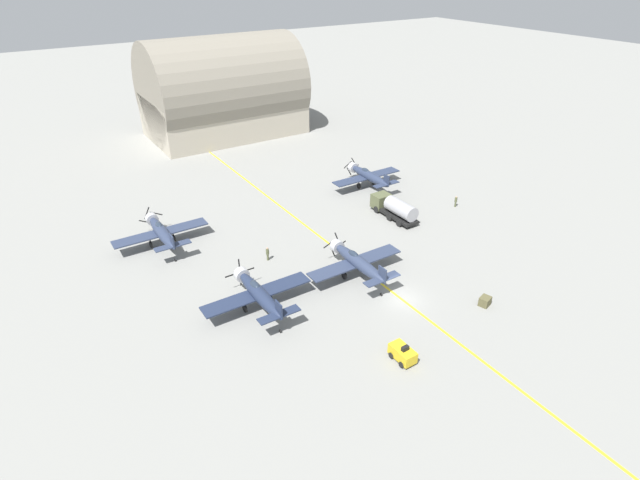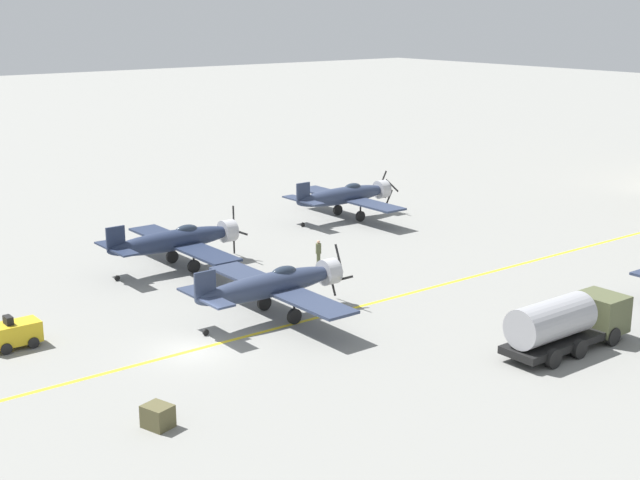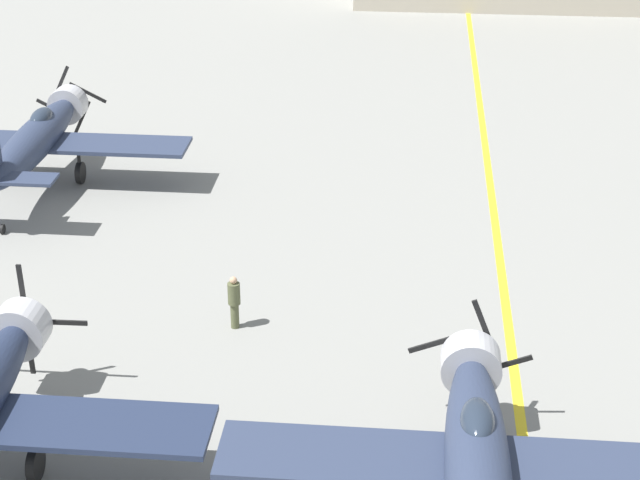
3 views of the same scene
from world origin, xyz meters
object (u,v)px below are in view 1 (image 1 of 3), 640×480
Objects in this scene: airplane_mid_left at (258,293)px; ground_crew_inspecting at (456,201)px; fuel_tanker at (394,208)px; tow_tractor at (403,353)px; airplane_far_left at (161,232)px; ground_crew_walking at (268,253)px; hangar at (223,95)px; supply_crate_by_tanker at (485,301)px; airplane_mid_center at (357,262)px; airplane_far_right at (368,176)px.

ground_crew_inspecting is (35.53, 6.27, -1.08)m from airplane_mid_left.
tow_tractor is at bearing -128.54° from fuel_tanker.
ground_crew_walking is (9.65, -10.44, -1.04)m from airplane_far_left.
hangar reaches higher than fuel_tanker.
supply_crate_by_tanker is (12.90, 1.55, -0.29)m from tow_tractor.
hangar reaches higher than supply_crate_by_tanker.
airplane_mid_left is 4.62× the size of tow_tractor.
airplane_mid_center is 58.80m from hangar.
hangar reaches higher than ground_crew_inspecting.
airplane_mid_center is 6.73× the size of ground_crew_walking.
tow_tractor is at bearing -83.84° from ground_crew_walking.
airplane_far_right is 6.73× the size of ground_crew_walking.
airplane_mid_center is at bearing -163.49° from ground_crew_inspecting.
ground_crew_inspecting is at bearing 36.02° from tow_tractor.
airplane_far_left is at bearing -123.48° from hangar.
airplane_far_left is at bearing 110.29° from tow_tractor.
airplane_mid_left is (-28.94, -18.97, 0.00)m from airplane_far_right.
airplane_far_left is 1.00× the size of airplane_mid_left.
fuel_tanker is at bearing -84.72° from hangar.
airplane_mid_left is 12.30m from airplane_mid_center.
tow_tractor is 2.17× the size of supply_crate_by_tanker.
airplane_mid_center reaches higher than ground_crew_inspecting.
tow_tractor is 22.25m from ground_crew_walking.
ground_crew_walking is at bearing 96.16° from tow_tractor.
tow_tractor is at bearing -66.70° from airplane_far_left.
airplane_far_left is at bearing 161.74° from fuel_tanker.
airplane_mid_center is at bearing 124.85° from supply_crate_by_tanker.
airplane_mid_center is 14.23m from tow_tractor.
airplane_mid_center is at bearing -143.97° from airplane_far_right.
tow_tractor is at bearing -100.76° from hangar.
airplane_mid_center is (-16.66, -19.59, 0.00)m from airplane_far_right.
airplane_far_left is 1.50× the size of fuel_tanker.
airplane_far_right is 10.88m from fuel_tanker.
ground_crew_walking is at bearing -107.97° from hangar.
ground_crew_inspecting is at bearing 16.46° from airplane_mid_left.
tow_tractor is at bearing -136.46° from airplane_far_right.
airplane_mid_center is at bearing 70.86° from tow_tractor.
airplane_mid_center is 11.26m from ground_crew_walking.
fuel_tanker is 20.43m from ground_crew_walking.
airplane_far_right reaches higher than supply_crate_by_tanker.
tow_tractor is 12.99m from supply_crate_by_tanker.
ground_crew_inspecting is (30.29, -1.83, -0.04)m from ground_crew_walking.
hangar reaches higher than tow_tractor.
airplane_far_right is 26.09m from ground_crew_walking.
fuel_tanker reaches higher than ground_crew_walking.
ground_crew_walking is (-2.39, 22.12, 0.18)m from tow_tractor.
airplane_far_right is 7.00× the size of ground_crew_inspecting.
ground_crew_walking is 25.63m from supply_crate_by_tanker.
airplane_mid_center reaches higher than tow_tractor.
airplane_mid_left is 61.28m from hangar.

